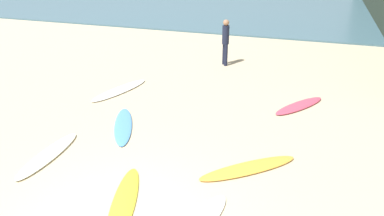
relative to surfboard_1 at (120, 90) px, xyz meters
name	(u,v)px	position (x,y,z in m)	size (l,w,h in m)	color
surfboard_1	(120,90)	(0.00, 0.00, 0.00)	(0.55, 2.51, 0.07)	silver
surfboard_2	(248,168)	(5.09, -3.56, 0.00)	(0.52, 2.54, 0.08)	gold
surfboard_3	(299,106)	(6.04, 0.45, 0.01)	(0.49, 2.15, 0.08)	#D9455D
surfboard_4	(48,155)	(0.22, -4.42, 0.01)	(0.50, 2.36, 0.09)	white
surfboard_5	(123,126)	(1.31, -2.43, 0.00)	(0.49, 2.36, 0.07)	#5297E4
surfboard_6	(123,204)	(2.85, -5.60, -0.01)	(0.49, 2.60, 0.06)	yellow
beachgoer_near	(226,40)	(2.86, 3.85, 1.02)	(0.39, 0.39, 1.87)	#191E33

